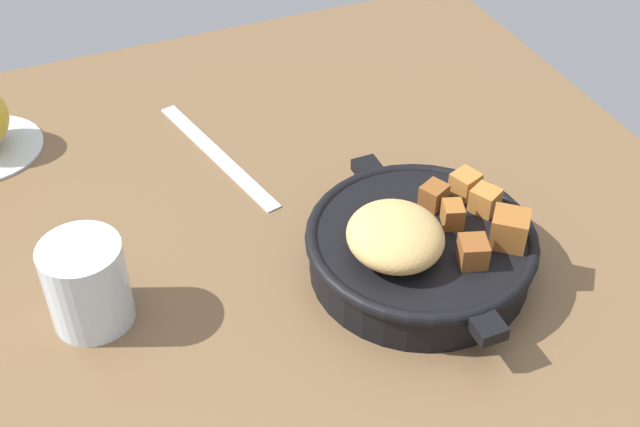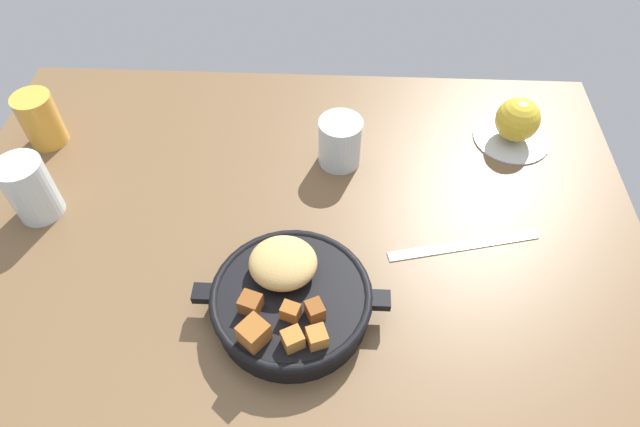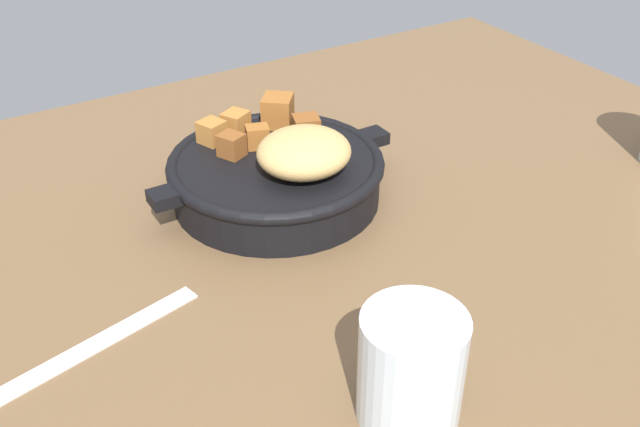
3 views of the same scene
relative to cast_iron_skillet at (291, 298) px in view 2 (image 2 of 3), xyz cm
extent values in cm
cube|color=brown|center=(-1.06, 9.13, -4.24)|extent=(101.61, 81.95, 2.40)
cylinder|color=black|center=(0.11, -0.20, -0.91)|extent=(19.55, 19.55, 4.25)
torus|color=black|center=(0.11, -0.20, 0.87)|extent=(20.36, 20.36, 1.20)
cube|color=black|center=(11.09, -0.20, 0.57)|extent=(2.64, 2.40, 1.20)
cube|color=black|center=(-10.87, -0.20, 0.57)|extent=(2.64, 2.40, 1.20)
ellipsoid|color=tan|center=(-0.60, 3.07, 3.14)|extent=(8.61, 8.13, 3.86)
cube|color=brown|center=(3.23, -2.98, 2.30)|extent=(2.69, 2.81, 2.19)
cube|color=brown|center=(-4.52, -2.43, 2.35)|extent=(3.05, 2.93, 2.28)
cube|color=#935623|center=(0.35, -3.28, 2.28)|extent=(2.57, 2.30, 2.14)
cube|color=#A86B2D|center=(0.88, -6.86, 2.35)|extent=(3.02, 2.97, 2.28)
cube|color=#935623|center=(-3.61, -6.49, 2.73)|extent=(4.15, 4.17, 3.03)
cube|color=#A86B2D|center=(3.64, -6.44, 2.30)|extent=(2.83, 2.86, 2.18)
cylinder|color=#B7BABF|center=(34.04, 34.06, -2.74)|extent=(12.51, 12.51, 0.60)
sphere|color=gold|center=(34.04, 34.06, 1.11)|extent=(7.10, 7.10, 7.10)
cube|color=silver|center=(23.50, 11.38, -2.86)|extent=(21.80, 6.64, 0.36)
cylinder|color=gold|center=(-42.56, 30.23, 1.43)|extent=(6.12, 6.12, 8.93)
cylinder|color=silver|center=(-38.24, 15.05, 1.82)|extent=(6.52, 6.52, 9.72)
cylinder|color=silver|center=(5.57, 27.74, 0.93)|extent=(6.82, 6.82, 7.94)
camera|label=1|loc=(-46.00, 28.61, 49.62)|focal=46.82mm
camera|label=2|loc=(5.32, -36.15, 60.20)|focal=31.21mm
camera|label=3|loc=(28.09, 53.65, 34.53)|focal=41.67mm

